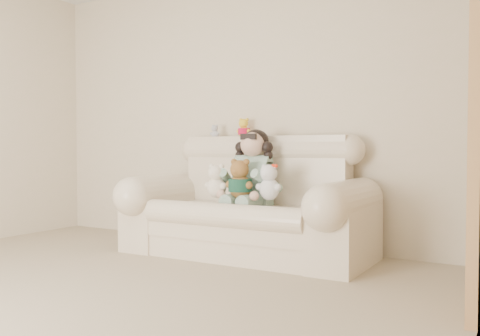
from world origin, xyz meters
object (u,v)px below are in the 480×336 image
cream_teddy (217,178)px  sofa (246,195)px  seated_child (253,167)px  white_cat (269,178)px  brown_teddy (240,175)px

cream_teddy → sofa: bearing=14.5°
sofa → cream_teddy: sofa is taller
seated_child → white_cat: seated_child is taller
brown_teddy → cream_teddy: 0.22m
white_cat → seated_child: bearing=159.5°
sofa → brown_teddy: 0.23m
sofa → brown_teddy: (0.02, -0.14, 0.18)m
white_cat → cream_teddy: size_ratio=1.03×
white_cat → sofa: bearing=174.9°
brown_teddy → white_cat: 0.26m
sofa → seated_child: 0.25m
seated_child → sofa: bearing=-113.2°
sofa → seated_child: seated_child is taller
brown_teddy → white_cat: bearing=-4.5°
seated_child → brown_teddy: size_ratio=1.74×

